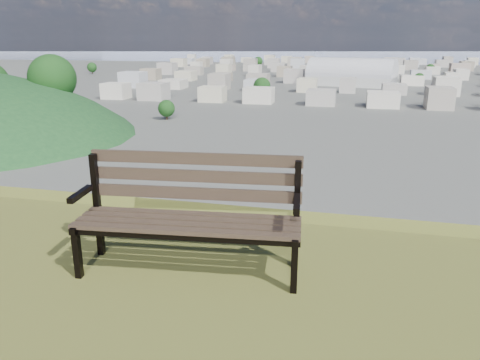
# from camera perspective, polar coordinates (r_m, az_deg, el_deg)

# --- Properties ---
(park_bench) EXTENTS (2.07, 0.85, 1.05)m
(park_bench) POSITION_cam_1_polar(r_m,az_deg,el_deg) (4.29, -6.07, -3.34)
(park_bench) COLOR #423526
(park_bench) RESTS_ON hilltop_mesa
(arena) EXTENTS (53.87, 33.20, 21.17)m
(arena) POSITION_cam_1_polar(r_m,az_deg,el_deg) (291.91, 13.40, 12.11)
(arena) COLOR silver
(arena) RESTS_ON ground
(city_blocks) EXTENTS (395.00, 361.00, 7.00)m
(city_blocks) POSITION_cam_1_polar(r_m,az_deg,el_deg) (396.26, 13.50, 13.03)
(city_blocks) COLOR beige
(city_blocks) RESTS_ON ground
(city_trees) EXTENTS (406.52, 387.20, 9.98)m
(city_trees) POSITION_cam_1_polar(r_m,az_deg,el_deg) (322.18, 8.56, 12.75)
(city_trees) COLOR #34251A
(city_trees) RESTS_ON ground
(bay_water) EXTENTS (2400.00, 700.00, 0.12)m
(bay_water) POSITION_cam_1_polar(r_m,az_deg,el_deg) (901.52, 13.83, 14.71)
(bay_water) COLOR #818EA5
(bay_water) RESTS_ON ground
(far_hills) EXTENTS (2050.00, 340.00, 60.00)m
(far_hills) POSITION_cam_1_polar(r_m,az_deg,el_deg) (1405.46, 11.42, 16.51)
(far_hills) COLOR #9299B5
(far_hills) RESTS_ON ground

